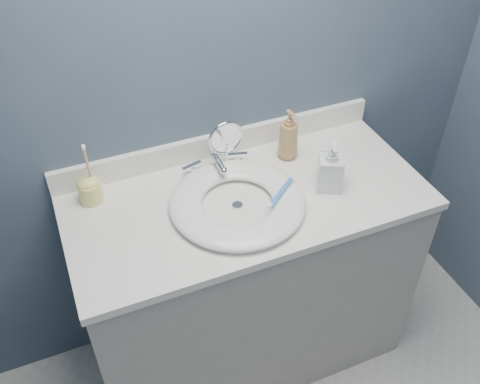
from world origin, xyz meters
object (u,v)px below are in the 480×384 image
makeup_mirror (226,143)px  toothbrush_holder (90,189)px  soap_bottle_clear (331,166)px  soap_bottle_amber (289,135)px

makeup_mirror → toothbrush_holder: bearing=175.6°
makeup_mirror → soap_bottle_clear: 0.37m
makeup_mirror → soap_bottle_clear: size_ratio=1.08×
toothbrush_holder → soap_bottle_clear: bearing=-17.6°
toothbrush_holder → soap_bottle_amber: bearing=-2.7°
soap_bottle_clear → toothbrush_holder: bearing=-171.2°
soap_bottle_amber → soap_bottle_clear: 0.22m
toothbrush_holder → makeup_mirror: bearing=-1.1°
soap_bottle_amber → soap_bottle_clear: (0.05, -0.21, -0.01)m
soap_bottle_amber → soap_bottle_clear: size_ratio=1.07×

